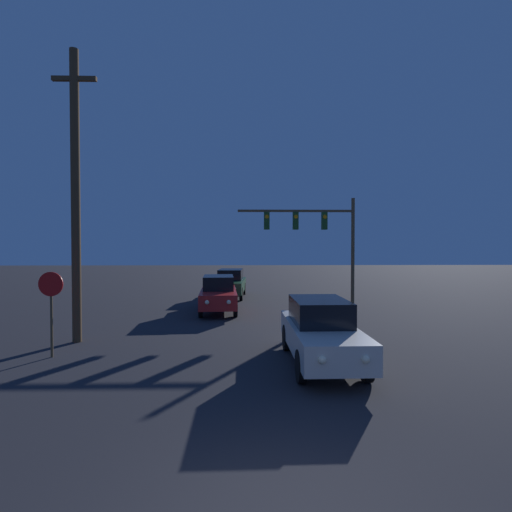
{
  "coord_description": "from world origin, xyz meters",
  "views": [
    {
      "loc": [
        -0.41,
        -3.91,
        3.07
      ],
      "look_at": [
        0.0,
        11.46,
        2.69
      ],
      "focal_mm": 28.0,
      "sensor_mm": 36.0,
      "label": 1
    }
  ],
  "objects_px": {
    "car_mid": "(218,293)",
    "car_far": "(230,283)",
    "utility_pole": "(75,193)",
    "stop_sign": "(51,298)",
    "car_near": "(321,331)",
    "traffic_signal_mast": "(317,231)"
  },
  "relations": [
    {
      "from": "car_mid",
      "to": "car_far",
      "type": "height_order",
      "value": "same"
    },
    {
      "from": "utility_pole",
      "to": "stop_sign",
      "type": "bearing_deg",
      "value": -88.47
    },
    {
      "from": "car_near",
      "to": "utility_pole",
      "type": "height_order",
      "value": "utility_pole"
    },
    {
      "from": "car_near",
      "to": "traffic_signal_mast",
      "type": "distance_m",
      "value": 10.76
    },
    {
      "from": "car_mid",
      "to": "car_far",
      "type": "bearing_deg",
      "value": -97.28
    },
    {
      "from": "traffic_signal_mast",
      "to": "utility_pole",
      "type": "height_order",
      "value": "utility_pole"
    },
    {
      "from": "utility_pole",
      "to": "car_far",
      "type": "bearing_deg",
      "value": 67.92
    },
    {
      "from": "car_mid",
      "to": "car_near",
      "type": "bearing_deg",
      "value": 107.85
    },
    {
      "from": "car_far",
      "to": "traffic_signal_mast",
      "type": "bearing_deg",
      "value": 146.41
    },
    {
      "from": "car_mid",
      "to": "traffic_signal_mast",
      "type": "height_order",
      "value": "traffic_signal_mast"
    },
    {
      "from": "car_near",
      "to": "car_mid",
      "type": "relative_size",
      "value": 0.99
    },
    {
      "from": "car_near",
      "to": "utility_pole",
      "type": "distance_m",
      "value": 8.71
    },
    {
      "from": "car_near",
      "to": "stop_sign",
      "type": "distance_m",
      "value": 7.39
    },
    {
      "from": "car_near",
      "to": "car_far",
      "type": "relative_size",
      "value": 0.99
    },
    {
      "from": "car_mid",
      "to": "utility_pole",
      "type": "xyz_separation_m",
      "value": [
        -4.13,
        -5.8,
        3.91
      ]
    },
    {
      "from": "car_far",
      "to": "utility_pole",
      "type": "xyz_separation_m",
      "value": [
        -4.49,
        -11.08,
        3.91
      ]
    },
    {
      "from": "car_near",
      "to": "stop_sign",
      "type": "bearing_deg",
      "value": -6.74
    },
    {
      "from": "car_mid",
      "to": "stop_sign",
      "type": "distance_m",
      "value": 8.64
    },
    {
      "from": "car_mid",
      "to": "utility_pole",
      "type": "relative_size",
      "value": 0.51
    },
    {
      "from": "car_far",
      "to": "stop_sign",
      "type": "relative_size",
      "value": 2.0
    },
    {
      "from": "car_near",
      "to": "stop_sign",
      "type": "relative_size",
      "value": 1.98
    },
    {
      "from": "car_near",
      "to": "utility_pole",
      "type": "bearing_deg",
      "value": -19.78
    }
  ]
}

